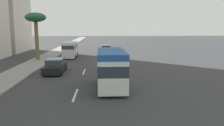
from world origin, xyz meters
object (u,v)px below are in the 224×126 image
object	(u,v)px
palm_tree	(36,20)
van_lead	(70,49)
car_second	(55,66)
car_third	(106,49)
minibus_fourth	(111,68)

from	to	relation	value
palm_tree	van_lead	bearing A→B (deg)	-56.24
car_second	car_third	world-z (taller)	car_second
car_third	palm_tree	size ratio (longest dim) A/B	0.68
van_lead	minibus_fourth	size ratio (longest dim) A/B	0.87
minibus_fourth	palm_tree	xyz separation A→B (m)	(15.83, 10.35, 4.32)
car_second	palm_tree	size ratio (longest dim) A/B	0.69
van_lead	car_third	distance (m)	9.53
van_lead	palm_tree	size ratio (longest dim) A/B	0.77
van_lead	minibus_fourth	world-z (taller)	minibus_fourth
car_second	minibus_fourth	xyz separation A→B (m)	(-6.60, -5.87, 0.96)
car_third	palm_tree	xyz separation A→B (m)	(-10.30, 10.55, 5.29)
van_lead	car_second	bearing A→B (deg)	-0.01
van_lead	car_second	size ratio (longest dim) A/B	1.11
car_third	minibus_fourth	world-z (taller)	minibus_fourth
car_third	minibus_fourth	xyz separation A→B (m)	(-26.14, 0.20, 0.97)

